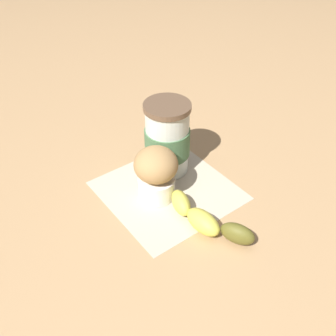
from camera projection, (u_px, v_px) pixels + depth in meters
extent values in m
plane|color=tan|center=(168.00, 191.00, 0.75)|extent=(3.00, 3.00, 0.00)
cube|color=beige|center=(168.00, 190.00, 0.75)|extent=(0.25, 0.25, 0.00)
cylinder|color=silver|center=(167.00, 140.00, 0.75)|extent=(0.08, 0.08, 0.14)
cylinder|color=brown|center=(167.00, 107.00, 0.71)|extent=(0.09, 0.09, 0.01)
cylinder|color=#4C754C|center=(167.00, 142.00, 0.75)|extent=(0.09, 0.09, 0.05)
cylinder|color=white|center=(156.00, 186.00, 0.72)|extent=(0.07, 0.07, 0.04)
ellipsoid|color=#AD8451|center=(155.00, 164.00, 0.69)|extent=(0.08, 0.08, 0.06)
ellipsoid|color=#D6CC4C|center=(181.00, 203.00, 0.69)|extent=(0.06, 0.04, 0.04)
ellipsoid|color=#D6CC4C|center=(204.00, 221.00, 0.66)|extent=(0.07, 0.05, 0.04)
ellipsoid|color=brown|center=(237.00, 234.00, 0.64)|extent=(0.07, 0.06, 0.04)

